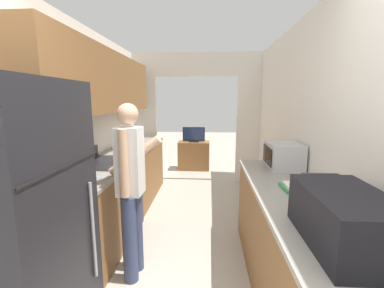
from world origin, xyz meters
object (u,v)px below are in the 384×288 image
Objects in this scene: microwave at (283,155)px; suitcase at (345,219)px; book_stack at (295,187)px; range_oven at (109,199)px; refrigerator at (15,228)px; tv_cabinet at (194,155)px; person at (131,188)px; television at (194,135)px.

suitcase is at bearing -94.33° from microwave.
range_oven is at bearing 157.20° from book_stack.
suitcase is 2.64× the size of book_stack.
refrigerator is 2.40m from microwave.
suitcase is 4.80m from tv_cabinet.
person is at bearing 59.74° from refrigerator.
book_stack is 0.34× the size of tv_cabinet.
book_stack is at bearing 88.61° from suitcase.
range_oven reaches higher than television.
range_oven is at bearing 37.45° from person.
suitcase is at bearing -3.16° from refrigerator.
person is (0.50, -0.69, 0.40)m from range_oven.
person is 2.47× the size of suitcase.
range_oven is 4.26× the size of book_stack.
refrigerator reaches higher than suitcase.
person reaches higher than microwave.
book_stack is 0.48× the size of television.
microwave is at bearing -69.68° from television.
person is 6.53× the size of book_stack.
range_oven is 0.94m from person.
book_stack is (0.02, 0.79, -0.12)m from suitcase.
television is at bearing 105.50° from book_stack.
microwave is 3.30m from television.
microwave reaches higher than range_oven.
refrigerator is 1.09× the size of person.
book_stack is at bearing 20.49° from refrigerator.
tv_cabinet is at bearing 79.93° from refrigerator.
tv_cabinet is at bearing 105.34° from book_stack.
tv_cabinet is at bearing -3.26° from person.
refrigerator is 2.69× the size of suitcase.
microwave is 3.41m from tv_cabinet.
refrigerator is 1.67× the size of range_oven.
refrigerator is at bearing -159.51° from book_stack.
person is 1.40m from book_stack.
suitcase reaches higher than range_oven.
television is (-1.03, 4.59, -0.22)m from suitcase.
person is at bearing -54.52° from range_oven.
suitcase is 4.71m from television.
microwave reaches higher than book_stack.
suitcase is 1.28× the size of television.
range_oven is 2.28× the size of microwave.
book_stack is at bearing -74.66° from tv_cabinet.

